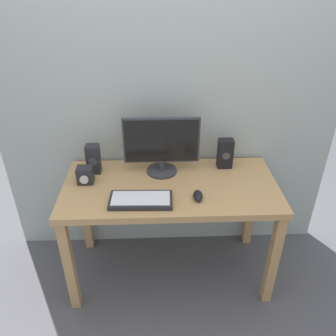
{
  "coord_description": "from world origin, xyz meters",
  "views": [
    {
      "loc": [
        -0.08,
        -1.76,
        1.91
      ],
      "look_at": [
        -0.02,
        0.0,
        0.86
      ],
      "focal_mm": 36.5,
      "sensor_mm": 36.0,
      "label": 1
    }
  ],
  "objects": [
    {
      "name": "speaker_right",
      "position": [
        0.37,
        0.21,
        0.84
      ],
      "size": [
        0.1,
        0.07,
        0.2
      ],
      "color": "black",
      "rests_on": "desk"
    },
    {
      "name": "wall_back",
      "position": [
        0.0,
        0.36,
        1.5
      ],
      "size": [
        2.29,
        0.04,
        3.0
      ],
      "primitive_type": "cube",
      "color": "#9EA8A3",
      "rests_on": "ground_plane"
    },
    {
      "name": "desk",
      "position": [
        0.0,
        0.0,
        0.65
      ],
      "size": [
        1.33,
        0.64,
        0.74
      ],
      "color": "tan",
      "rests_on": "ground_plane"
    },
    {
      "name": "speaker_left",
      "position": [
        -0.49,
        0.17,
        0.84
      ],
      "size": [
        0.08,
        0.08,
        0.19
      ],
      "color": "#232328",
      "rests_on": "desk"
    },
    {
      "name": "monitor",
      "position": [
        -0.05,
        0.16,
        0.94
      ],
      "size": [
        0.48,
        0.2,
        0.37
      ],
      "color": "#333338",
      "rests_on": "desk"
    },
    {
      "name": "audio_controller",
      "position": [
        -0.53,
        0.04,
        0.8
      ],
      "size": [
        0.1,
        0.09,
        0.11
      ],
      "color": "#232328",
      "rests_on": "desk"
    },
    {
      "name": "ground_plane",
      "position": [
        0.0,
        0.0,
        0.0
      ],
      "size": [
        6.0,
        6.0,
        0.0
      ],
      "primitive_type": "plane",
      "color": "#4C4C51"
    },
    {
      "name": "mouse",
      "position": [
        0.15,
        -0.15,
        0.76
      ],
      "size": [
        0.06,
        0.11,
        0.04
      ],
      "primitive_type": "ellipsoid",
      "rotation": [
        0.0,
        0.0,
        -0.05
      ],
      "color": "black",
      "rests_on": "desk"
    },
    {
      "name": "keyboard_primary",
      "position": [
        -0.18,
        -0.17,
        0.76
      ],
      "size": [
        0.37,
        0.18,
        0.03
      ],
      "color": "#232328",
      "rests_on": "desk"
    }
  ]
}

